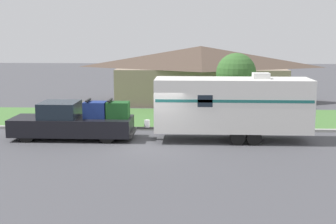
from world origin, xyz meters
name	(u,v)px	position (x,y,z in m)	size (l,w,h in m)	color
ground_plane	(157,146)	(0.00, 0.00, 0.00)	(120.00, 120.00, 0.00)	#47474C
curb_strip	(162,129)	(0.00, 3.75, 0.07)	(80.00, 0.30, 0.14)	#999993
lawn_strip	(166,118)	(0.00, 7.40, 0.01)	(80.00, 7.00, 0.03)	#477538
house_across_street	(201,73)	(2.29, 14.40, 2.21)	(13.32, 6.68, 4.27)	gray
pickup_truck	(74,122)	(-4.28, 1.44, 0.87)	(6.12, 2.10, 2.00)	black
travel_trailer	(232,105)	(3.60, 1.44, 1.79)	(8.46, 2.22, 3.35)	black
mailbox	(64,108)	(-5.70, 4.83, 1.03)	(0.48, 0.20, 1.34)	brown
tree_in_yard	(236,73)	(4.30, 7.30, 2.84)	(2.43, 2.43, 4.07)	brown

